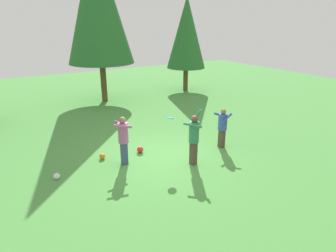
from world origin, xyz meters
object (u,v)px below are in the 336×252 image
person_bystander (223,125)px  tree_far_right (187,33)px  person_catcher (123,137)px  ball_red (140,150)px  tree_center (98,1)px  ball_white (57,176)px  ball_orange (102,156)px  frisbee (170,118)px  person_thrower (194,136)px

person_bystander → tree_far_right: size_ratio=0.25×
person_catcher → person_bystander: 3.86m
person_catcher → ball_red: person_catcher is taller
ball_red → tree_center: tree_center is taller
tree_center → tree_far_right: size_ratio=1.45×
person_catcher → ball_red: size_ratio=7.10×
person_catcher → tree_center: bearing=95.6°
person_catcher → ball_white: (-2.23, 0.14, -0.92)m
ball_red → person_bystander: bearing=-21.8°
person_catcher → person_bystander: bearing=11.5°
ball_orange → ball_red: size_ratio=0.86×
frisbee → ball_orange: frisbee is taller
person_bystander → person_catcher: bearing=-7.8°
person_thrower → ball_orange: bearing=13.2°
tree_center → frisbee: bearing=-95.3°
frisbee → tree_far_right: tree_far_right is taller
ball_orange → person_bystander: bearing=-18.0°
frisbee → ball_white: (-3.72, 0.71, -1.48)m
person_thrower → tree_far_right: 11.62m
person_bystander → tree_center: bearing=-78.9°
person_thrower → tree_far_right: (6.16, 9.44, 2.83)m
person_bystander → frisbee: bearing=0.0°
frisbee → ball_orange: 2.84m
ball_white → tree_far_right: 13.71m
ball_orange → tree_far_right: (8.72, 7.44, 3.78)m
frisbee → ball_orange: size_ratio=1.76×
ball_orange → ball_white: bearing=-159.6°
frisbee → person_bystander: bearing=-1.7°
person_thrower → tree_center: size_ratio=0.22×
person_thrower → ball_white: 4.57m
frisbee → person_catcher: bearing=159.0°
person_thrower → ball_white: size_ratio=9.80×
person_thrower → person_catcher: person_thrower is taller
person_thrower → ball_orange: (-2.55, 2.01, -0.95)m
person_thrower → person_catcher: 2.37m
frisbee → ball_white: size_ratio=1.84×
person_thrower → ball_orange: 3.38m
person_catcher → frisbee: person_catcher is taller
person_catcher → ball_white: 2.42m
person_thrower → ball_red: 2.32m
frisbee → tree_far_right: size_ratio=0.06×
ball_white → tree_center: (4.54, 8.24, 5.55)m
person_catcher → tree_center: 9.84m
ball_white → tree_center: 10.92m
person_thrower → ball_red: (-1.16, 1.78, -0.93)m
person_catcher → ball_orange: 1.31m
person_catcher → ball_orange: person_catcher is taller
ball_white → tree_far_right: tree_far_right is taller
ball_orange → tree_center: (2.84, 7.60, 5.54)m
person_catcher → ball_orange: (-0.53, 0.77, -0.91)m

